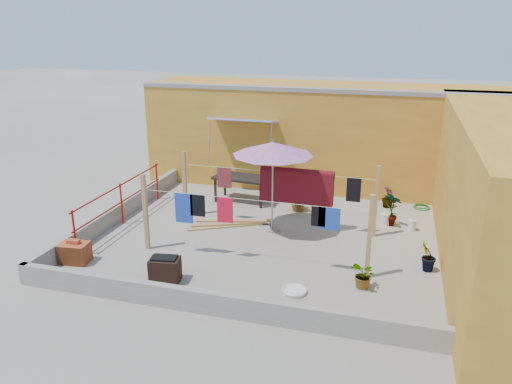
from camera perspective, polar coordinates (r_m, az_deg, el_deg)
ground at (r=12.30m, az=1.27°, el=-5.17°), size 80.00×80.00×0.00m
wall_back at (r=16.11m, az=7.37°, el=6.47°), size 11.00×3.27×3.21m
wall_right at (r=11.63m, az=26.94°, el=-0.27°), size 2.40×9.00×3.20m
parapet_front at (r=9.17m, az=-4.63°, el=-12.60°), size 8.30×0.16×0.44m
parapet_left at (r=13.75m, az=-15.39°, el=-2.24°), size 0.16×7.30×0.44m
red_railing at (r=13.31m, az=-15.16°, el=-0.63°), size 0.05×4.20×1.10m
clothesline_rig at (r=12.31m, az=3.88°, el=0.15°), size 5.09×2.35×1.80m
patio_umbrella at (r=12.00m, az=1.95°, el=4.91°), size 2.29×2.29×2.36m
outdoor_table at (r=14.52m, az=-1.61°, el=1.49°), size 1.69×0.96×0.76m
brick_stack at (r=11.67m, az=-20.01°, el=-6.51°), size 0.65×0.51×0.53m
lumber_pile at (r=12.95m, az=-3.09°, el=-3.63°), size 2.02×1.11×0.13m
brazier at (r=10.37m, az=-10.36°, el=-8.68°), size 0.65×0.49×0.54m
white_basin at (r=9.91m, az=4.40°, el=-11.20°), size 0.49×0.49×0.09m
water_jug_a at (r=13.36m, az=14.53°, el=-3.05°), size 0.23×0.23×0.37m
water_jug_b at (r=13.24m, az=17.40°, el=-3.63°), size 0.20×0.20×0.32m
green_hose at (r=14.95m, az=18.40°, el=-1.62°), size 0.48×0.48×0.07m
plant_back_a at (r=13.94m, az=4.95°, el=-0.70°), size 0.82×0.77×0.73m
plant_back_b at (r=14.65m, az=14.82°, el=-0.58°), size 0.39×0.39×0.60m
plant_right_a at (r=13.29m, az=15.33°, el=-1.88°), size 0.58×0.54×0.91m
plant_right_b at (r=11.14m, az=19.05°, el=-6.99°), size 0.46×0.48×0.68m
plant_right_c at (r=10.15m, az=12.25°, el=-9.30°), size 0.66×0.67×0.56m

